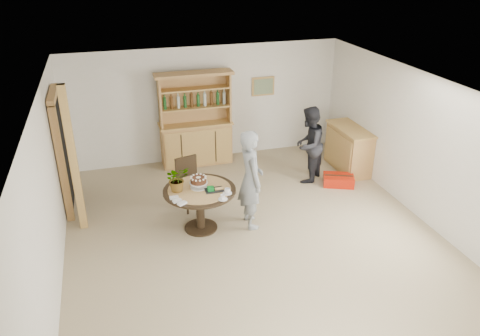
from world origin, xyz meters
name	(u,v)px	position (x,y,z in m)	size (l,w,h in m)	color
ground	(255,239)	(0.00, 0.00, 0.00)	(7.00, 7.00, 0.00)	tan
room_shell	(257,141)	(0.00, 0.01, 1.74)	(6.04, 7.04, 2.52)	white
doorway	(62,151)	(-2.93, 2.00, 1.11)	(0.13, 1.10, 2.18)	black
pine_post	(73,160)	(-2.70, 1.20, 1.25)	(0.12, 0.12, 2.50)	tan
hutch	(196,134)	(-0.30, 3.24, 0.69)	(1.62, 0.54, 2.04)	tan
sideboard	(349,149)	(2.74, 2.00, 0.47)	(0.54, 1.26, 0.94)	tan
dining_table	(200,197)	(-0.79, 0.58, 0.60)	(1.20, 1.20, 0.76)	black
dining_chair	(189,179)	(-0.81, 1.41, 0.54)	(0.51, 0.51, 0.95)	black
birthday_cake	(199,181)	(-0.79, 0.63, 0.88)	(0.30, 0.30, 0.20)	white
flower_vase	(177,179)	(-1.14, 0.63, 0.97)	(0.38, 0.33, 0.42)	#3F7233
gift_tray	(214,189)	(-0.57, 0.45, 0.79)	(0.30, 0.20, 0.08)	black
coffee_cup_a	(227,191)	(-0.39, 0.30, 0.80)	(0.15, 0.15, 0.09)	white
coffee_cup_b	(223,197)	(-0.51, 0.13, 0.79)	(0.15, 0.15, 0.08)	white
napkins	(178,201)	(-1.20, 0.27, 0.77)	(0.24, 0.33, 0.03)	white
teen_boy	(251,179)	(0.06, 0.48, 0.86)	(0.63, 0.41, 1.72)	gray
adult_person	(309,145)	(1.69, 1.76, 0.78)	(0.76, 0.59, 1.56)	black
red_suitcase	(338,180)	(2.21, 1.38, 0.10)	(0.71, 0.60, 0.21)	#BA1B09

